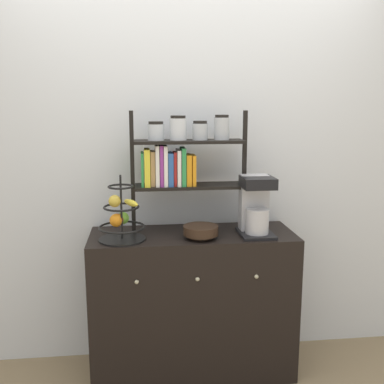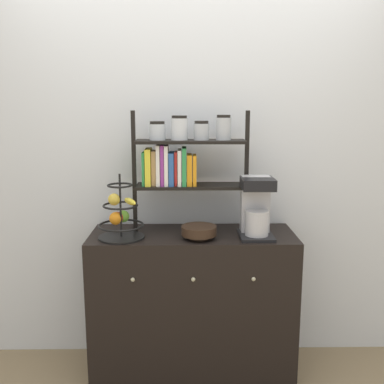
% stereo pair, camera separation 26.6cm
% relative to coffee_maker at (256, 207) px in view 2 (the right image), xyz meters
% --- Properties ---
extents(wall_back, '(7.00, 0.05, 2.60)m').
position_rel_coffee_maker_xyz_m(wall_back, '(-0.37, 0.32, 0.22)').
color(wall_back, silver).
rests_on(wall_back, ground_plane).
extents(sideboard, '(1.24, 0.48, 0.90)m').
position_rel_coffee_maker_xyz_m(sideboard, '(-0.37, 0.05, -0.63)').
color(sideboard, black).
rests_on(sideboard, ground_plane).
extents(coffee_maker, '(0.20, 0.25, 0.35)m').
position_rel_coffee_maker_xyz_m(coffee_maker, '(0.00, 0.00, 0.00)').
color(coffee_maker, black).
rests_on(coffee_maker, sideboard).
extents(fruit_stand, '(0.27, 0.27, 0.38)m').
position_rel_coffee_maker_xyz_m(fruit_stand, '(-0.80, -0.02, -0.05)').
color(fruit_stand, black).
rests_on(fruit_stand, sideboard).
extents(wooden_bowl, '(0.20, 0.20, 0.08)m').
position_rel_coffee_maker_xyz_m(wooden_bowl, '(-0.34, -0.05, -0.13)').
color(wooden_bowl, black).
rests_on(wooden_bowl, sideboard).
extents(shelf_hutch, '(0.71, 0.20, 0.73)m').
position_rel_coffee_maker_xyz_m(shelf_hutch, '(-0.45, 0.13, 0.28)').
color(shelf_hutch, black).
rests_on(shelf_hutch, sideboard).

